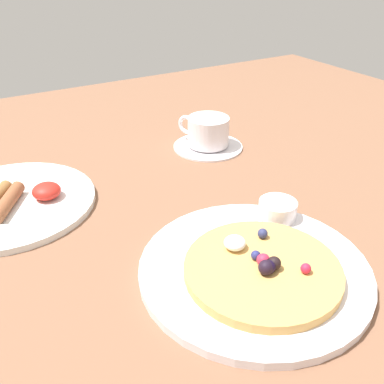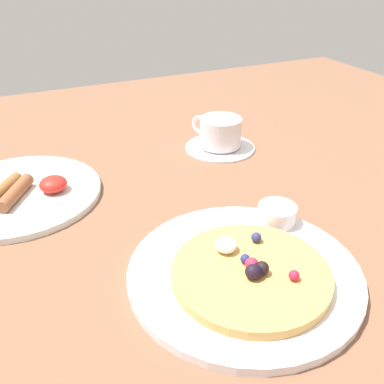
{
  "view_description": "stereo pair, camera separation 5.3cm",
  "coord_description": "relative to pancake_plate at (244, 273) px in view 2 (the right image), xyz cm",
  "views": [
    {
      "loc": [
        -20.07,
        -47.39,
        35.81
      ],
      "look_at": [
        7.6,
        -0.47,
        4.0
      ],
      "focal_mm": 40.2,
      "sensor_mm": 36.0,
      "label": 1
    },
    {
      "loc": [
        -15.37,
        -49.86,
        35.81
      ],
      "look_at": [
        7.6,
        -0.47,
        4.0
      ],
      "focal_mm": 40.2,
      "sensor_mm": 36.0,
      "label": 2
    }
  ],
  "objects": [
    {
      "name": "pancake_plate",
      "position": [
        0.0,
        0.0,
        0.0
      ],
      "size": [
        28.66,
        28.66,
        1.19
      ],
      "primitive_type": "cylinder",
      "color": "white",
      "rests_on": "ground_plane"
    },
    {
      "name": "pancake_with_berries",
      "position": [
        -0.17,
        -1.62,
        1.34
      ],
      "size": [
        18.93,
        18.93,
        3.06
      ],
      "color": "tan",
      "rests_on": "pancake_plate"
    },
    {
      "name": "ground_plane",
      "position": [
        -7.56,
        15.74,
        -2.1
      ],
      "size": [
        188.27,
        146.49,
        3.0
      ],
      "primitive_type": "cube",
      "color": "brown"
    },
    {
      "name": "breakfast_plate",
      "position": [
        -23.26,
        32.01,
        -0.08
      ],
      "size": [
        26.41,
        26.41,
        1.03
      ],
      "primitive_type": "cylinder",
      "color": "white",
      "rests_on": "ground_plane"
    },
    {
      "name": "coffee_cup",
      "position": [
        15.28,
        35.02,
        3.03
      ],
      "size": [
        8.15,
        10.51,
        5.57
      ],
      "color": "white",
      "rests_on": "coffee_saucer"
    },
    {
      "name": "fried_breakfast",
      "position": [
        -23.27,
        30.6,
        1.4
      ],
      "size": [
        16.26,
        10.16,
        2.62
      ],
      "color": "brown",
      "rests_on": "breakfast_plate"
    },
    {
      "name": "coffee_saucer",
      "position": [
        15.35,
        34.89,
        -0.23
      ],
      "size": [
        13.82,
        13.82,
        0.74
      ],
      "primitive_type": "cylinder",
      "color": "white",
      "rests_on": "ground_plane"
    },
    {
      "name": "syrup_ramekin",
      "position": [
        9.41,
        6.93,
        1.94
      ],
      "size": [
        5.49,
        5.49,
        2.61
      ],
      "color": "white",
      "rests_on": "pancake_plate"
    }
  ]
}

